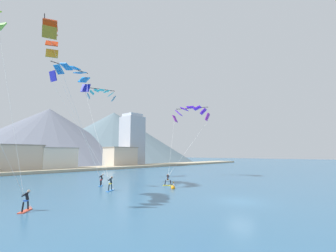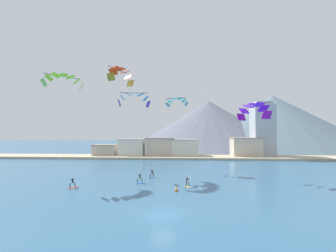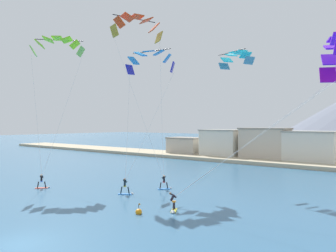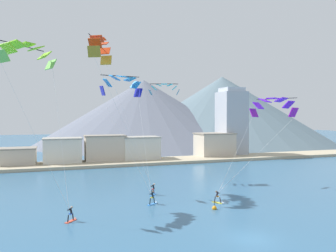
# 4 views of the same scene
# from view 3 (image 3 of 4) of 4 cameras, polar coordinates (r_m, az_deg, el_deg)

# --- Properties ---
(ground_plane) EXTENTS (400.00, 400.00, 0.00)m
(ground_plane) POSITION_cam_3_polar(r_m,az_deg,el_deg) (23.91, -24.58, -18.16)
(ground_plane) COLOR #336084
(kitesurfer_near_lead) EXTENTS (1.40, 1.61, 1.75)m
(kitesurfer_near_lead) POSITION_cam_3_polar(r_m,az_deg,el_deg) (38.57, -0.42, -10.17)
(kitesurfer_near_lead) COLOR #337FDB
(kitesurfer_near_lead) RESTS_ON ground
(kitesurfer_near_trail) EXTENTS (1.23, 1.70, 1.71)m
(kitesurfer_near_trail) POSITION_cam_3_polar(r_m,az_deg,el_deg) (29.06, 0.90, -13.72)
(kitesurfer_near_trail) COLOR yellow
(kitesurfer_near_trail) RESTS_ON ground
(kitesurfer_mid_center) EXTENTS (1.68, 1.27, 1.84)m
(kitesurfer_mid_center) POSITION_cam_3_polar(r_m,az_deg,el_deg) (36.02, -7.21, -10.85)
(kitesurfer_mid_center) COLOR #337FDB
(kitesurfer_mid_center) RESTS_ON ground
(kitesurfer_far_left) EXTENTS (1.44, 1.58, 1.76)m
(kitesurfer_far_left) POSITION_cam_3_polar(r_m,az_deg,el_deg) (41.75, -20.87, -9.39)
(kitesurfer_far_left) COLOR #E54C33
(kitesurfer_far_left) RESTS_ON ground
(parafoil_kite_near_lead) EXTENTS (8.89, 7.24, 20.92)m
(parafoil_kite_near_lead) POSITION_cam_3_polar(r_m,az_deg,el_deg) (46.56, -5.40, 17.06)
(parafoil_kite_near_lead) COLOR olive
(parafoil_kite_mid_center) EXTENTS (6.48, 8.65, 15.71)m
(parafoil_kite_mid_center) POSITION_cam_3_polar(r_m,az_deg,el_deg) (42.87, -3.15, 11.49)
(parafoil_kite_mid_center) COLOR #1B1FA8
(parafoil_kite_far_left) EXTENTS (7.42, 7.98, 18.25)m
(parafoil_kite_far_left) POSITION_cam_3_polar(r_m,az_deg,el_deg) (48.79, -18.71, 13.27)
(parafoil_kite_far_left) COLOR #6EC248
(parafoil_kite_distant_high_outer) EXTENTS (5.45, 3.33, 2.00)m
(parafoil_kite_distant_high_outer) POSITION_cam_3_polar(r_m,az_deg,el_deg) (43.69, 11.70, 11.65)
(parafoil_kite_distant_high_outer) COLOR teal
(race_marker_buoy) EXTENTS (0.56, 0.56, 1.02)m
(race_marker_buoy) POSITION_cam_3_polar(r_m,az_deg,el_deg) (28.57, -5.13, -14.70)
(race_marker_buoy) COLOR orange
(race_marker_buoy) RESTS_ON ground
(shoreline_strip) EXTENTS (180.00, 10.00, 0.70)m
(shoreline_strip) POSITION_cam_3_polar(r_m,az_deg,el_deg) (65.01, 20.14, -6.03)
(shoreline_strip) COLOR tan
(shoreline_strip) RESTS_ON ground
(shore_building_harbour_front) EXTENTS (8.10, 5.81, 4.36)m
(shore_building_harbour_front) POSITION_cam_3_polar(r_m,az_deg,el_deg) (78.07, 3.13, -3.57)
(shore_building_harbour_front) COLOR #B7AD9E
(shore_building_harbour_front) RESTS_ON ground
(shore_building_quay_east) EXTENTS (8.65, 6.31, 6.33)m
(shore_building_quay_east) POSITION_cam_3_polar(r_m,az_deg,el_deg) (73.23, 9.39, -3.07)
(shore_building_quay_east) COLOR silver
(shore_building_quay_east) RESTS_ON ground
(shore_building_quay_west) EXTENTS (9.64, 5.45, 6.77)m
(shore_building_quay_west) POSITION_cam_3_polar(r_m,az_deg,el_deg) (69.16, 16.52, -3.10)
(shore_building_quay_west) COLOR beige
(shore_building_quay_west) RESTS_ON ground
(shore_building_old_town) EXTENTS (9.30, 6.28, 6.25)m
(shore_building_old_town) POSITION_cam_3_polar(r_m,az_deg,el_deg) (66.58, 23.64, -3.48)
(shore_building_old_town) COLOR silver
(shore_building_old_town) RESTS_ON ground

